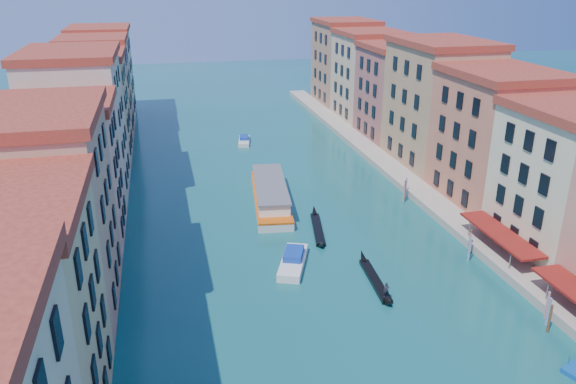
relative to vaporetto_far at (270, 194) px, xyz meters
name	(u,v)px	position (x,y,z in m)	size (l,w,h in m)	color
left_bank_palazzos	(73,142)	(-25.92, 3.39, 8.35)	(12.80, 128.40, 21.00)	#C5BA90
right_bank_palazzos	(456,118)	(30.08, 3.71, 8.39)	(12.80, 128.40, 21.00)	#B04B3E
quay	(403,179)	(22.08, 3.71, -0.86)	(4.00, 140.00, 1.00)	#AFA18D
mooring_poles_right	(529,297)	(19.18, -32.49, -0.06)	(1.44, 54.24, 3.20)	brown
vaporetto_far	(270,194)	(0.00, 0.00, 0.00)	(7.07, 20.70, 3.02)	silver
gondola_fore	(375,279)	(6.44, -24.38, -0.97)	(1.73, 11.45, 2.28)	black
gondola_far	(317,228)	(4.03, -10.48, -1.01)	(3.11, 11.92, 1.70)	black
motorboat_mid	(293,260)	(-1.17, -18.80, -0.73)	(5.16, 8.20, 1.62)	silver
motorboat_far	(244,140)	(1.01, 30.75, -0.85)	(3.13, 6.59, 1.31)	silver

